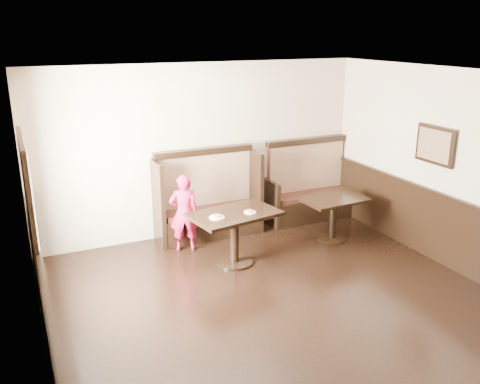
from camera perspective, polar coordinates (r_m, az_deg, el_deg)
ground at (r=5.96m, az=8.41°, el=-15.82°), size 7.00×7.00×0.00m
room_shell at (r=5.69m, az=4.59°, el=-9.58°), size 7.00×7.00×7.00m
booth_main at (r=8.38m, az=-3.67°, el=-1.42°), size 1.75×0.72×1.45m
booth_neighbor at (r=9.23m, az=7.69°, el=-0.03°), size 1.65×0.72×1.45m
table_main at (r=7.30m, az=-0.63°, el=-3.68°), size 1.35×0.97×0.79m
table_neighbor at (r=8.31m, az=10.45°, el=-1.84°), size 1.06×0.73×0.71m
child at (r=7.80m, az=-6.30°, el=-2.35°), size 0.51×0.41×1.22m
pizza_plate_left at (r=7.05m, az=-2.61°, el=-2.78°), size 0.22×0.22×0.04m
pizza_plate_right at (r=7.24m, az=1.13°, el=-2.21°), size 0.18×0.18×0.03m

